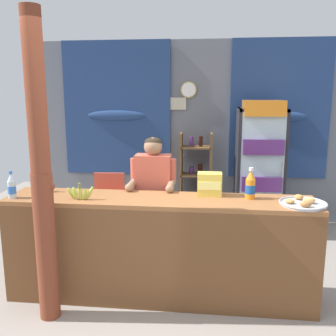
{
  "coord_description": "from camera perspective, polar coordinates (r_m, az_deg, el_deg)",
  "views": [
    {
      "loc": [
        0.31,
        -2.77,
        1.94
      ],
      "look_at": [
        -0.09,
        0.86,
        1.21
      ],
      "focal_mm": 39.99,
      "sensor_mm": 36.0,
      "label": 1
    }
  ],
  "objects": [
    {
      "name": "ground_plane",
      "position": [
        4.39,
        1.71,
        -14.84
      ],
      "size": [
        7.55,
        7.55,
        0.0
      ],
      "primitive_type": "plane",
      "color": "gray"
    },
    {
      "name": "back_wall_curtained",
      "position": [
        5.75,
        3.29,
        5.99
      ],
      "size": [
        5.15,
        0.22,
        2.71
      ],
      "color": "slate",
      "rests_on": "ground"
    },
    {
      "name": "stall_counter",
      "position": [
        3.49,
        -1.53,
        -11.29
      ],
      "size": [
        2.86,
        0.53,
        0.99
      ],
      "color": "#935B33",
      "rests_on": "ground"
    },
    {
      "name": "timber_post",
      "position": [
        3.24,
        -18.72,
        -1.66
      ],
      "size": [
        0.2,
        0.18,
        2.59
      ],
      "color": "brown",
      "rests_on": "ground"
    },
    {
      "name": "drink_fridge",
      "position": [
        5.34,
        13.8,
        0.97
      ],
      "size": [
        0.64,
        0.66,
        1.85
      ],
      "color": "#232328",
      "rests_on": "ground"
    },
    {
      "name": "bottle_shelf_rack",
      "position": [
        5.55,
        4.24,
        -1.43
      ],
      "size": [
        0.48,
        0.28,
        1.37
      ],
      "color": "brown",
      "rests_on": "ground"
    },
    {
      "name": "plastic_lawn_chair",
      "position": [
        5.18,
        -9.1,
        -4.99
      ],
      "size": [
        0.47,
        0.47,
        0.86
      ],
      "color": "#E5563D",
      "rests_on": "ground"
    },
    {
      "name": "shopkeeper",
      "position": [
        3.94,
        -2.26,
        -3.38
      ],
      "size": [
        0.48,
        0.42,
        1.49
      ],
      "color": "#28282D",
      "rests_on": "ground"
    },
    {
      "name": "soda_bottle_orange_soda",
      "position": [
        3.5,
        12.44,
        -2.63
      ],
      "size": [
        0.09,
        0.09,
        0.29
      ],
      "color": "orange",
      "rests_on": "stall_counter"
    },
    {
      "name": "soda_bottle_lime_soda",
      "position": [
        3.87,
        -18.61,
        -2.19
      ],
      "size": [
        0.07,
        0.07,
        0.2
      ],
      "color": "#75C64C",
      "rests_on": "stall_counter"
    },
    {
      "name": "soda_bottle_water",
      "position": [
        3.73,
        -22.73,
        -2.65
      ],
      "size": [
        0.07,
        0.07,
        0.26
      ],
      "color": "silver",
      "rests_on": "stall_counter"
    },
    {
      "name": "snack_box_instant_noodle",
      "position": [
        3.55,
        6.36,
        -2.46
      ],
      "size": [
        0.23,
        0.15,
        0.22
      ],
      "color": "#EAD14C",
      "rests_on": "stall_counter"
    },
    {
      "name": "pastry_tray",
      "position": [
        3.45,
        19.85,
        -5.03
      ],
      "size": [
        0.4,
        0.4,
        0.07
      ],
      "color": "#BCBCC1",
      "rests_on": "stall_counter"
    },
    {
      "name": "banana_bunch",
      "position": [
        3.5,
        -13.27,
        -3.74
      ],
      "size": [
        0.27,
        0.06,
        0.16
      ],
      "color": "#B7C647",
      "rests_on": "stall_counter"
    }
  ]
}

